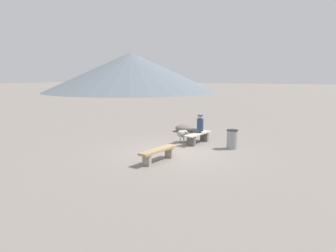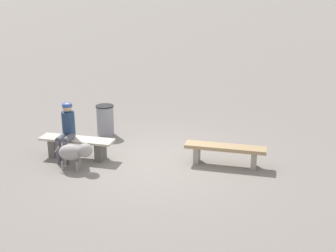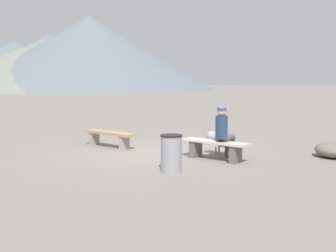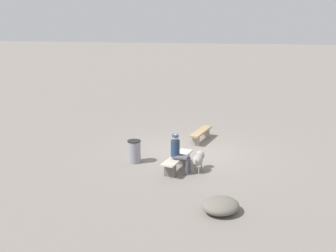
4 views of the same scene
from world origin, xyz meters
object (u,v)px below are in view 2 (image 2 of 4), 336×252
bench_left (225,151)px  dog (75,152)px  bench_right (77,145)px  trash_bin (105,120)px  seated_person (67,128)px

bench_left → dog: (3.20, 0.58, 0.07)m
bench_right → bench_left: bearing=-173.5°
bench_right → trash_bin: 1.65m
bench_right → seated_person: seated_person is taller
seated_person → bench_left: bearing=-175.0°
seated_person → trash_bin: (-0.45, -1.72, -0.33)m
dog → trash_bin: size_ratio=1.07×
dog → bench_left: bearing=12.9°
bench_right → trash_bin: trash_bin is taller
bench_right → seated_person: (0.18, 0.09, 0.42)m
dog → trash_bin: bearing=90.2°
bench_left → seated_person: seated_person is taller
bench_right → trash_bin: (-0.26, -1.63, 0.09)m
seated_person → dog: 0.75m
bench_right → trash_bin: bearing=-91.3°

